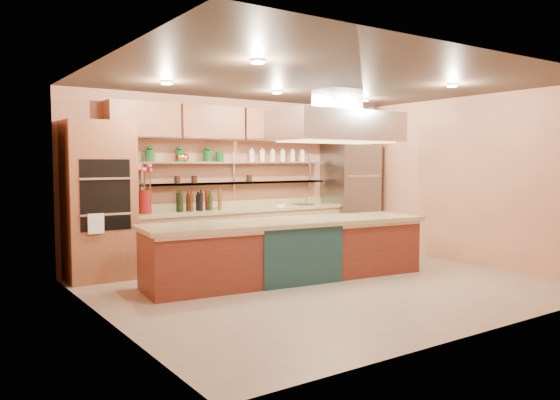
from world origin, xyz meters
TOP-DOWN VIEW (x-y plane):
  - floor at (0.00, 0.00)m, footprint 6.00×5.00m
  - ceiling at (0.00, 0.00)m, footprint 6.00×5.00m
  - wall_back at (0.00, 2.50)m, footprint 6.00×0.04m
  - wall_front at (0.00, -2.50)m, footprint 6.00×0.04m
  - wall_left at (-3.00, 0.00)m, footprint 0.04×5.00m
  - wall_right at (3.00, 0.00)m, footprint 0.04×5.00m
  - oven_stack at (-2.45, 2.18)m, footprint 0.95×0.64m
  - refrigerator at (2.35, 2.14)m, footprint 0.95×0.72m
  - back_counter at (-0.05, 2.20)m, footprint 3.84×0.64m
  - wall_shelf_lower at (-0.05, 2.37)m, footprint 3.60×0.26m
  - wall_shelf_upper at (-0.05, 2.37)m, footprint 3.60×0.26m
  - upper_cabinets at (0.00, 2.32)m, footprint 4.60×0.36m
  - range_hood at (0.70, 0.61)m, footprint 2.00×1.00m
  - ceiling_downlights at (0.00, 0.20)m, footprint 4.00×2.80m
  - island at (-0.20, 0.61)m, footprint 4.24×1.37m
  - flower_vase at (-1.78, 2.15)m, footprint 0.25×0.25m
  - oil_bottle_cluster at (-0.87, 2.15)m, footprint 0.81×0.28m
  - kitchen_scale at (0.69, 2.15)m, footprint 0.17×0.15m
  - bar_faucet at (1.35, 2.25)m, footprint 0.03×0.03m
  - copper_kettle at (-1.03, 2.37)m, footprint 0.22×0.22m
  - green_canister at (-0.38, 2.37)m, footprint 0.16×0.16m

SIDE VIEW (x-z plane):
  - floor at x=0.00m, z-range -0.02..0.00m
  - island at x=-0.20m, z-range 0.00..0.87m
  - back_counter at x=-0.05m, z-range 0.00..0.93m
  - kitchen_scale at x=0.69m, z-range 0.93..1.02m
  - bar_faucet at x=1.35m, z-range 0.93..1.13m
  - refrigerator at x=2.35m, z-range 0.00..2.10m
  - oil_bottle_cluster at x=-0.87m, z-range 0.93..1.19m
  - flower_vase at x=-1.78m, z-range 0.93..1.28m
  - oven_stack at x=-2.45m, z-range 0.00..2.30m
  - wall_shelf_lower at x=-0.05m, z-range 1.34..1.36m
  - wall_back at x=0.00m, z-range 0.00..2.80m
  - wall_front at x=0.00m, z-range 0.00..2.80m
  - wall_left at x=-3.00m, z-range 0.00..2.80m
  - wall_right at x=3.00m, z-range 0.00..2.80m
  - wall_shelf_upper at x=-0.05m, z-range 1.69..1.71m
  - copper_kettle at x=-1.03m, z-range 1.71..1.85m
  - green_canister at x=-0.38m, z-range 1.71..1.88m
  - range_hood at x=0.70m, z-range 2.02..2.48m
  - upper_cabinets at x=0.00m, z-range 2.08..2.62m
  - ceiling_downlights at x=0.00m, z-range 2.76..2.78m
  - ceiling at x=0.00m, z-range 2.79..2.81m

